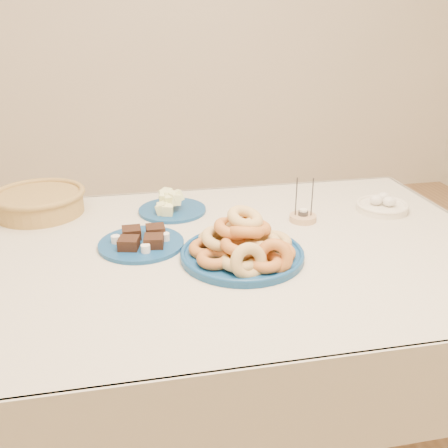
% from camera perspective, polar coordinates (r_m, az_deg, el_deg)
% --- Properties ---
extents(ground, '(5.00, 5.00, 0.00)m').
position_cam_1_polar(ground, '(1.95, -0.31, -23.07)').
color(ground, '#997048').
rests_on(ground, ground).
extents(dining_table, '(1.71, 1.11, 0.75)m').
position_cam_1_polar(dining_table, '(1.55, -0.37, -6.31)').
color(dining_table, brown).
rests_on(dining_table, ground).
extents(donut_platter, '(0.37, 0.37, 0.16)m').
position_cam_1_polar(donut_platter, '(1.42, 2.24, -2.50)').
color(donut_platter, navy).
rests_on(donut_platter, dining_table).
extents(melon_plate, '(0.25, 0.25, 0.08)m').
position_cam_1_polar(melon_plate, '(1.77, -6.10, 2.15)').
color(melon_plate, navy).
rests_on(melon_plate, dining_table).
extents(brownie_plate, '(0.29, 0.29, 0.05)m').
position_cam_1_polar(brownie_plate, '(1.53, -9.39, -1.99)').
color(brownie_plate, navy).
rests_on(brownie_plate, dining_table).
extents(wicker_basket, '(0.38, 0.38, 0.08)m').
position_cam_1_polar(wicker_basket, '(1.86, -20.36, 2.45)').
color(wicker_basket, olive).
rests_on(wicker_basket, dining_table).
extents(candle_holder, '(0.11, 0.11, 0.15)m').
position_cam_1_polar(candle_holder, '(1.71, 9.00, 0.81)').
color(candle_holder, tan).
rests_on(candle_holder, dining_table).
extents(egg_bowl, '(0.24, 0.24, 0.06)m').
position_cam_1_polar(egg_bowl, '(1.87, 17.63, 2.04)').
color(egg_bowl, silver).
rests_on(egg_bowl, dining_table).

